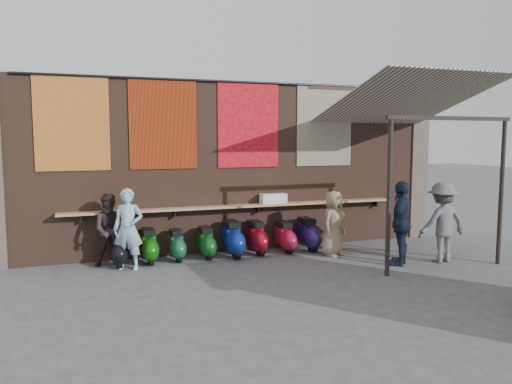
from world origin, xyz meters
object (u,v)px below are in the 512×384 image
Objects in this scene: scooter_stool_6 at (285,237)px; diner_left at (128,229)px; scooter_stool_1 at (149,246)px; shopper_grey at (442,222)px; scooter_stool_0 at (118,250)px; diner_right at (111,230)px; shopper_navy at (401,223)px; scooter_stool_4 at (233,239)px; scooter_stool_5 at (256,238)px; scooter_stool_7 at (308,234)px; shelf_box at (273,199)px; scooter_stool_2 at (177,245)px; scooter_stool_3 at (206,243)px.

diner_left is at bearing -174.52° from scooter_stool_6.
shopper_grey is (6.02, -2.07, 0.51)m from scooter_stool_1.
scooter_stool_0 is 0.44m from diner_right.
shopper_navy is at bearing -18.64° from scooter_stool_0.
scooter_stool_5 is (0.60, 0.08, -0.03)m from scooter_stool_4.
scooter_stool_4 is 1.30m from scooter_stool_6.
scooter_stool_7 is 0.45× the size of shopper_navy.
scooter_stool_5 is 4.13m from shopper_grey.
shopper_grey is at bearing -13.47° from diner_right.
scooter_stool_1 is at bearing -64.28° from shopper_navy.
diner_right is 6.12m from shopper_navy.
diner_left is at bearing -46.22° from diner_right.
scooter_stool_1 reaches higher than scooter_stool_6.
scooter_stool_1 is (-3.00, -0.26, -0.88)m from shelf_box.
scooter_stool_0 is at bearing -179.86° from scooter_stool_7.
scooter_stool_5 is 1.30m from scooter_stool_7.
scooter_stool_6 is at bearing 2.88° from diner_right.
scooter_stool_7 is 2.35m from shopper_navy.
shopper_grey is at bearing 132.43° from shopper_navy.
scooter_stool_0 is 4.41m from scooter_stool_7.
diner_right reaches higher than scooter_stool_5.
scooter_stool_6 is at bearing 179.39° from scooter_stool_7.
shopper_navy reaches higher than shelf_box.
scooter_stool_1 is 0.46× the size of diner_left.
scooter_stool_4 reaches higher than scooter_stool_2.
scooter_stool_2 is at bearing -20.00° from shopper_grey.
scooter_stool_7 is (0.60, -0.01, 0.03)m from scooter_stool_6.
shelf_box is 0.87× the size of scooter_stool_2.
shopper_grey reaches higher than scooter_stool_5.
shopper_navy is (1.25, -1.92, 0.51)m from scooter_stool_7.
shelf_box is 0.40× the size of diner_right.
scooter_stool_0 is 0.42× the size of shopper_grey.
scooter_stool_6 is at bearing -34.28° from shopper_grey.
shopper_grey is (2.25, -2.01, 0.49)m from scooter_stool_7.
scooter_stool_1 is 0.43× the size of shopper_navy.
shopper_navy reaches higher than scooter_stool_7.
diner_left is (-4.23, -0.34, 0.45)m from scooter_stool_7.
scooter_stool_7 is 0.49× the size of diner_left.
shelf_box is 2.57m from scooter_stool_2.
scooter_stool_7 reaches higher than scooter_stool_3.
scooter_stool_5 reaches higher than scooter_stool_3.
scooter_stool_1 is at bearing -179.42° from scooter_stool_2.
shopper_navy is (5.48, -1.58, 0.06)m from diner_left.
scooter_stool_6 is at bearing -88.92° from shopper_navy.
scooter_stool_5 is at bearing 177.00° from scooter_stool_7.
shopper_grey is at bearing 7.13° from diner_left.
scooter_stool_3 is (1.27, -0.01, -0.02)m from scooter_stool_1.
shopper_grey is (3.54, -2.07, 0.49)m from scooter_stool_5.
scooter_stool_7 is at bearing 0.14° from scooter_stool_0.
shopper_grey is (6.48, -1.66, 0.03)m from diner_left.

